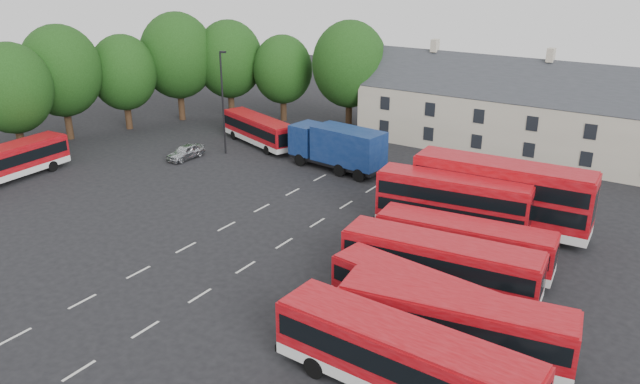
{
  "coord_description": "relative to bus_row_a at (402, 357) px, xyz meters",
  "views": [
    {
      "loc": [
        27.23,
        -27.87,
        17.99
      ],
      "look_at": [
        4.96,
        6.42,
        2.2
      ],
      "focal_mm": 35.0,
      "sensor_mm": 36.0,
      "label": 1
    }
  ],
  "objects": [
    {
      "name": "ground",
      "position": [
        -18.13,
        7.45,
        -1.99
      ],
      "size": [
        140.0,
        140.0,
        0.0
      ],
      "primitive_type": "plane",
      "color": "black",
      "rests_on": "ground"
    },
    {
      "name": "lane_markings",
      "position": [
        -15.63,
        9.45,
        -1.98
      ],
      "size": [
        5.15,
        33.8,
        0.01
      ],
      "color": "beige",
      "rests_on": "ground"
    },
    {
      "name": "treeline",
      "position": [
        -38.87,
        26.81,
        4.7
      ],
      "size": [
        29.92,
        32.59,
        12.01
      ],
      "color": "black",
      "rests_on": "ground"
    },
    {
      "name": "terrace_houses",
      "position": [
        -4.13,
        37.45,
        1.88
      ],
      "size": [
        35.7,
        7.13,
        10.06
      ],
      "color": "beige",
      "rests_on": "ground"
    },
    {
      "name": "bus_row_a",
      "position": [
        0.0,
        0.0,
        0.0
      ],
      "size": [
        11.81,
        3.27,
        3.3
      ],
      "rotation": [
        0.0,
        0.0,
        -0.05
      ],
      "color": "silver",
      "rests_on": "ground"
    },
    {
      "name": "bus_row_b",
      "position": [
        0.73,
        4.04,
        -0.13
      ],
      "size": [
        11.18,
        4.21,
        3.09
      ],
      "rotation": [
        0.0,
        0.0,
        0.16
      ],
      "color": "silver",
      "rests_on": "ground"
    },
    {
      "name": "bus_row_c",
      "position": [
        -1.61,
        5.46,
        -0.29
      ],
      "size": [
        10.17,
        3.63,
        2.81
      ],
      "rotation": [
        0.0,
        0.0,
        -0.14
      ],
      "color": "silver",
      "rests_on": "ground"
    },
    {
      "name": "bus_row_d",
      "position": [
        -2.19,
        9.29,
        -0.11
      ],
      "size": [
        11.26,
        3.63,
        3.13
      ],
      "rotation": [
        0.0,
        0.0,
        0.1
      ],
      "color": "silver",
      "rests_on": "ground"
    },
    {
      "name": "bus_row_e",
      "position": [
        -2.07,
        12.65,
        -0.2
      ],
      "size": [
        10.72,
        3.53,
        2.98
      ],
      "rotation": [
        0.0,
        0.0,
        0.11
      ],
      "color": "silver",
      "rests_on": "ground"
    },
    {
      "name": "bus_dd_south",
      "position": [
        -4.49,
        16.78,
        0.37
      ],
      "size": [
        10.32,
        3.52,
        4.15
      ],
      "rotation": [
        0.0,
        0.0,
        0.12
      ],
      "color": "silver",
      "rests_on": "ground"
    },
    {
      "name": "bus_dd_north",
      "position": [
        -2.05,
        19.32,
        0.79
      ],
      "size": [
        12.01,
        3.42,
        4.87
      ],
      "rotation": [
        0.0,
        0.0,
        0.06
      ],
      "color": "silver",
      "rests_on": "ground"
    },
    {
      "name": "bus_west",
      "position": [
        -39.55,
        6.7,
        -0.21
      ],
      "size": [
        3.01,
        10.6,
        2.96
      ],
      "rotation": [
        0.0,
        0.0,
        1.63
      ],
      "color": "silver",
      "rests_on": "ground"
    },
    {
      "name": "bus_north",
      "position": [
        -28.47,
        26.24,
        -0.29
      ],
      "size": [
        10.17,
        5.59,
        2.83
      ],
      "rotation": [
        0.0,
        0.0,
        -0.35
      ],
      "color": "silver",
      "rests_on": "ground"
    },
    {
      "name": "box_truck",
      "position": [
        -17.94,
        24.05,
        0.2
      ],
      "size": [
        9.16,
        3.74,
        3.9
      ],
      "rotation": [
        0.0,
        0.0,
        -0.11
      ],
      "color": "black",
      "rests_on": "ground"
    },
    {
      "name": "silver_car",
      "position": [
        -31.41,
        19.05,
        -1.31
      ],
      "size": [
        1.62,
        3.96,
        1.35
      ],
      "primitive_type": "imported",
      "rotation": [
        0.0,
        0.0,
        -0.01
      ],
      "color": "#B5B9BE",
      "rests_on": "ground"
    },
    {
      "name": "lamppost",
      "position": [
        -29.41,
        22.36,
        3.17
      ],
      "size": [
        0.67,
        0.36,
        9.66
      ],
      "rotation": [
        0.0,
        0.0,
        0.21
      ],
      "color": "black",
      "rests_on": "ground"
    }
  ]
}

